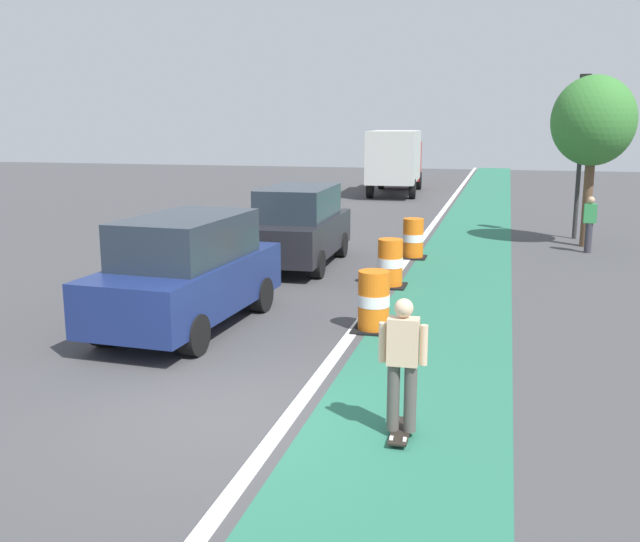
{
  "coord_description": "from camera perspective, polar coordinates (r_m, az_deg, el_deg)",
  "views": [
    {
      "loc": [
        3.42,
        -7.99,
        3.67
      ],
      "look_at": [
        0.32,
        3.98,
        1.1
      ],
      "focal_mm": 40.39,
      "sensor_mm": 36.0,
      "label": 1
    }
  ],
  "objects": [
    {
      "name": "parked_suv_second",
      "position": [
        18.59,
        -1.69,
        3.59
      ],
      "size": [
        2.01,
        4.65,
        2.04
      ],
      "color": "black",
      "rests_on": "ground"
    },
    {
      "name": "traffic_barrel_mid",
      "position": [
        16.3,
        5.58,
        0.59
      ],
      "size": [
        0.73,
        0.73,
        1.09
      ],
      "color": "orange",
      "rests_on": "ground"
    },
    {
      "name": "ground_plane",
      "position": [
        9.43,
        -8.13,
        -11.28
      ],
      "size": [
        100.0,
        100.0,
        0.0
      ],
      "primitive_type": "plane",
      "color": "#424244"
    },
    {
      "name": "skateboarder_on_lane",
      "position": [
        8.5,
        6.56,
        -7.28
      ],
      "size": [
        0.57,
        0.8,
        1.69
      ],
      "color": "black",
      "rests_on": "ground"
    },
    {
      "name": "traffic_light_corner",
      "position": [
        24.18,
        20.06,
        10.65
      ],
      "size": [
        0.41,
        0.32,
        5.1
      ],
      "color": "#2D2D2D",
      "rests_on": "ground"
    },
    {
      "name": "lane_divider_stripe",
      "position": [
        20.48,
        7.21,
        1.34
      ],
      "size": [
        0.2,
        80.0,
        0.01
      ],
      "primitive_type": "cube",
      "color": "silver",
      "rests_on": "ground"
    },
    {
      "name": "parked_suv_nearest",
      "position": [
        13.11,
        -10.44,
        -0.05
      ],
      "size": [
        2.1,
        4.69,
        2.04
      ],
      "color": "navy",
      "rests_on": "ground"
    },
    {
      "name": "traffic_barrel_back",
      "position": [
        19.83,
        7.39,
        2.54
      ],
      "size": [
        0.73,
        0.73,
        1.09
      ],
      "color": "orange",
      "rests_on": "ground"
    },
    {
      "name": "traffic_barrel_front",
      "position": [
        12.83,
        4.28,
        -2.44
      ],
      "size": [
        0.73,
        0.73,
        1.09
      ],
      "color": "orange",
      "rests_on": "ground"
    },
    {
      "name": "street_tree_sidewalk",
      "position": [
        22.74,
        20.84,
        10.99
      ],
      "size": [
        2.4,
        2.4,
        5.0
      ],
      "color": "brown",
      "rests_on": "ground"
    },
    {
      "name": "delivery_truck_down_block",
      "position": [
        37.5,
        6.03,
        8.9
      ],
      "size": [
        2.75,
        7.72,
        3.23
      ],
      "color": "beige",
      "rests_on": "ground"
    },
    {
      "name": "bike_lane_strip",
      "position": [
        20.35,
        11.4,
        1.13
      ],
      "size": [
        2.5,
        80.0,
        0.01
      ],
      "primitive_type": "cube",
      "color": "#286B51",
      "rests_on": "ground"
    },
    {
      "name": "pedestrian_crossing",
      "position": [
        21.81,
        20.57,
        3.6
      ],
      "size": [
        0.34,
        0.2,
        1.61
      ],
      "color": "#33333D",
      "rests_on": "ground"
    }
  ]
}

